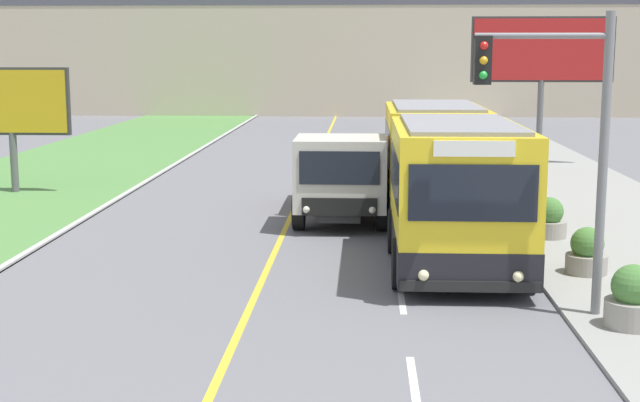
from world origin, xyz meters
The scene contains 9 objects.
city_bus centered at (3.96, 17.42, 1.59)m, with size 2.74×11.49×3.12m.
dump_truck centered at (1.43, 19.71, 1.21)m, with size 2.44×6.21×2.37m.
traffic_light_mast centered at (5.34, 11.16, 3.34)m, with size 2.28×0.32×5.20m.
billboard_large centered at (8.98, 31.89, 4.43)m, with size 5.56×0.24×5.88m.
billboard_small centered at (-9.29, 24.16, 2.84)m, with size 3.83×0.24×4.04m.
planter_round_near centered at (6.44, 10.44, 0.54)m, with size 0.89×0.89×1.05m.
planter_round_second centered at (6.57, 14.01, 0.50)m, with size 0.84×0.84×0.96m.
planter_round_third centered at (6.52, 17.58, 0.51)m, with size 0.87×0.87×0.98m.
planter_round_far centered at (6.55, 21.15, 0.52)m, with size 0.85×0.85×0.99m.
Camera 1 is at (2.04, -3.88, 4.56)m, focal length 50.00 mm.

